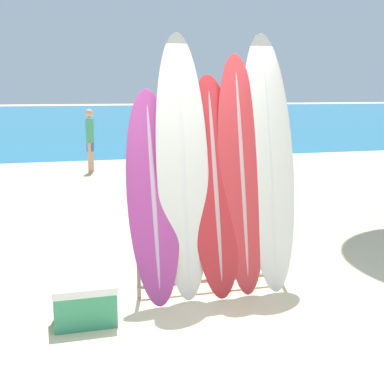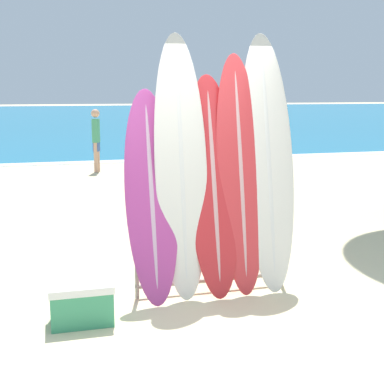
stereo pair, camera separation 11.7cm
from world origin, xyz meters
TOP-DOWN VIEW (x-y plane):
  - ground_plane at (0.00, 0.00)m, footprint 160.00×160.00m
  - ocean_water at (0.00, 40.42)m, footprint 120.00×60.00m
  - surfboard_rack at (0.38, 0.59)m, footprint 1.59×0.04m
  - surfboard_slot_0 at (-0.24, 0.61)m, footprint 0.52×0.64m
  - surfboard_slot_1 at (0.07, 0.63)m, footprint 0.53×0.55m
  - surfboard_slot_2 at (0.40, 0.62)m, footprint 0.54×0.62m
  - surfboard_slot_3 at (0.69, 0.63)m, footprint 0.49×0.59m
  - surfboard_slot_4 at (1.00, 0.65)m, footprint 0.56×0.65m
  - person_near_water at (0.93, 6.16)m, footprint 0.24×0.30m
  - person_mid_beach at (-0.06, 9.27)m, footprint 0.22×0.27m
  - person_far_left at (0.94, 4.92)m, footprint 0.24×0.30m
  - person_far_right at (1.96, 5.20)m, footprint 0.28×0.22m
  - cooler_box at (-0.96, 0.14)m, footprint 0.56×0.35m

SIDE VIEW (x-z plane):
  - ground_plane at x=0.00m, z-range 0.00..0.00m
  - ocean_water at x=0.00m, z-range 0.00..0.01m
  - cooler_box at x=-0.96m, z-range 0.00..0.38m
  - surfboard_rack at x=0.38m, z-range 0.03..0.91m
  - person_mid_beach at x=-0.06m, z-range 0.07..1.66m
  - person_far_right at x=1.96m, z-range 0.08..1.73m
  - person_near_water at x=0.93m, z-range 0.08..1.84m
  - person_far_left at x=0.94m, z-range 0.08..1.87m
  - surfboard_slot_0 at x=-0.24m, z-range 0.00..2.07m
  - surfboard_slot_2 at x=0.40m, z-range 0.00..2.22m
  - surfboard_slot_3 at x=0.69m, z-range 0.00..2.43m
  - surfboard_slot_1 at x=0.07m, z-range 0.00..2.62m
  - surfboard_slot_4 at x=1.00m, z-range 0.00..2.64m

